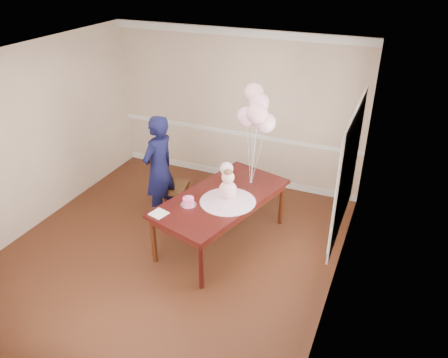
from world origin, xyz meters
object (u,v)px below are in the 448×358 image
(dining_chair_seat, at_px, (171,187))
(woman, at_px, (159,170))
(dining_table_top, at_px, (222,198))
(birthday_cake, at_px, (188,201))

(dining_chair_seat, relative_size, woman, 0.28)
(dining_table_top, height_order, birthday_cake, birthday_cake)
(birthday_cake, bearing_deg, dining_table_top, 50.44)
(birthday_cake, bearing_deg, dining_chair_seat, 133.02)
(birthday_cake, distance_m, woman, 1.00)
(dining_table_top, xyz_separation_m, birthday_cake, (-0.32, -0.39, 0.08))
(dining_table_top, relative_size, birthday_cake, 13.33)
(birthday_cake, height_order, woman, woman)
(birthday_cake, relative_size, dining_chair_seat, 0.32)
(birthday_cake, distance_m, dining_chair_seat, 1.10)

